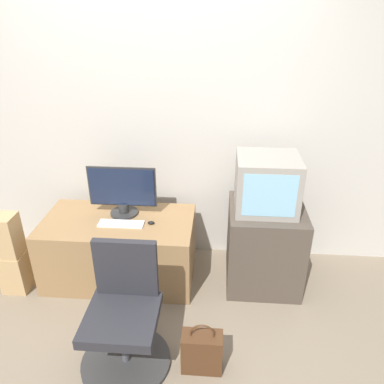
{
  "coord_description": "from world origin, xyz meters",
  "views": [
    {
      "loc": [
        0.52,
        -1.77,
        2.17
      ],
      "look_at": [
        0.31,
        0.92,
        0.82
      ],
      "focal_mm": 35.0,
      "sensor_mm": 36.0,
      "label": 1
    }
  ],
  "objects_px": {
    "mouse": "(151,223)",
    "cardboard_box_lower": "(16,271)",
    "handbag": "(202,351)",
    "crt_tv": "(267,184)",
    "keyboard": "(121,224)",
    "office_chair": "(124,320)",
    "main_monitor": "(122,192)"
  },
  "relations": [
    {
      "from": "crt_tv",
      "to": "handbag",
      "type": "relative_size",
      "value": 1.24
    },
    {
      "from": "keyboard",
      "to": "handbag",
      "type": "xyz_separation_m",
      "value": [
        0.71,
        -0.84,
        -0.42
      ]
    },
    {
      "from": "office_chair",
      "to": "cardboard_box_lower",
      "type": "height_order",
      "value": "office_chair"
    },
    {
      "from": "keyboard",
      "to": "cardboard_box_lower",
      "type": "height_order",
      "value": "keyboard"
    },
    {
      "from": "crt_tv",
      "to": "office_chair",
      "type": "distance_m",
      "value": 1.44
    },
    {
      "from": "mouse",
      "to": "office_chair",
      "type": "height_order",
      "value": "office_chair"
    },
    {
      "from": "main_monitor",
      "to": "crt_tv",
      "type": "relative_size",
      "value": 1.2
    },
    {
      "from": "handbag",
      "to": "keyboard",
      "type": "bearing_deg",
      "value": 130.11
    },
    {
      "from": "main_monitor",
      "to": "handbag",
      "type": "height_order",
      "value": "main_monitor"
    },
    {
      "from": "office_chair",
      "to": "cardboard_box_lower",
      "type": "distance_m",
      "value": 1.26
    },
    {
      "from": "cardboard_box_lower",
      "to": "handbag",
      "type": "height_order",
      "value": "handbag"
    },
    {
      "from": "office_chair",
      "to": "cardboard_box_lower",
      "type": "bearing_deg",
      "value": 150.29
    },
    {
      "from": "main_monitor",
      "to": "mouse",
      "type": "bearing_deg",
      "value": -30.59
    },
    {
      "from": "mouse",
      "to": "cardboard_box_lower",
      "type": "xyz_separation_m",
      "value": [
        -1.13,
        -0.2,
        -0.4
      ]
    },
    {
      "from": "handbag",
      "to": "main_monitor",
      "type": "bearing_deg",
      "value": 125.39
    },
    {
      "from": "keyboard",
      "to": "office_chair",
      "type": "bearing_deg",
      "value": -75.99
    },
    {
      "from": "mouse",
      "to": "crt_tv",
      "type": "height_order",
      "value": "crt_tv"
    },
    {
      "from": "mouse",
      "to": "main_monitor",
      "type": "bearing_deg",
      "value": 149.41
    },
    {
      "from": "crt_tv",
      "to": "office_chair",
      "type": "bearing_deg",
      "value": -136.76
    },
    {
      "from": "mouse",
      "to": "crt_tv",
      "type": "relative_size",
      "value": 0.12
    },
    {
      "from": "keyboard",
      "to": "mouse",
      "type": "bearing_deg",
      "value": 6.08
    },
    {
      "from": "mouse",
      "to": "keyboard",
      "type": "bearing_deg",
      "value": -173.92
    },
    {
      "from": "mouse",
      "to": "cardboard_box_lower",
      "type": "bearing_deg",
      "value": -169.94
    },
    {
      "from": "main_monitor",
      "to": "mouse",
      "type": "distance_m",
      "value": 0.36
    },
    {
      "from": "crt_tv",
      "to": "handbag",
      "type": "height_order",
      "value": "crt_tv"
    },
    {
      "from": "mouse",
      "to": "handbag",
      "type": "relative_size",
      "value": 0.15
    },
    {
      "from": "main_monitor",
      "to": "keyboard",
      "type": "height_order",
      "value": "main_monitor"
    },
    {
      "from": "office_chair",
      "to": "mouse",
      "type": "bearing_deg",
      "value": 86.92
    },
    {
      "from": "cardboard_box_lower",
      "to": "keyboard",
      "type": "bearing_deg",
      "value": 11.13
    },
    {
      "from": "main_monitor",
      "to": "handbag",
      "type": "distance_m",
      "value": 1.4
    },
    {
      "from": "main_monitor",
      "to": "keyboard",
      "type": "bearing_deg",
      "value": -84.98
    },
    {
      "from": "keyboard",
      "to": "office_chair",
      "type": "height_order",
      "value": "office_chair"
    }
  ]
}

